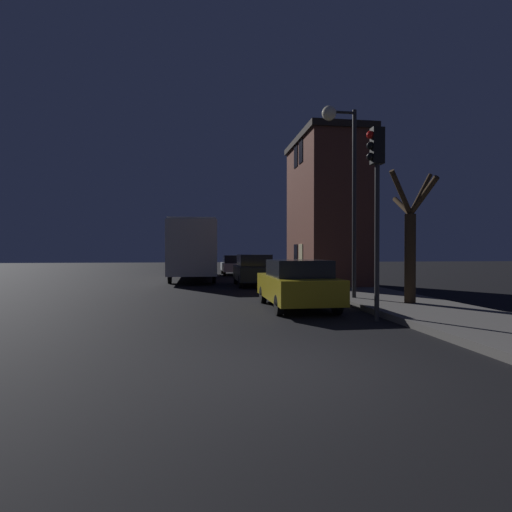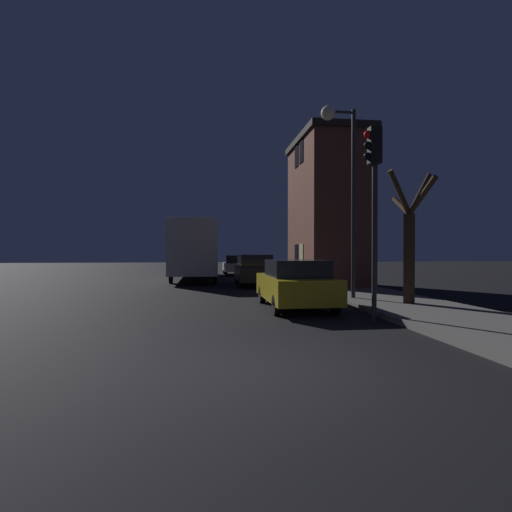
% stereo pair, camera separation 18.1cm
% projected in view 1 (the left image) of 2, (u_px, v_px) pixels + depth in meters
% --- Properties ---
extents(ground_plane, '(120.00, 120.00, 0.00)m').
position_uv_depth(ground_plane, '(286.00, 371.00, 5.82)').
color(ground_plane, black).
extents(brick_building, '(3.14, 5.62, 7.35)m').
position_uv_depth(brick_building, '(326.00, 210.00, 20.17)').
color(brick_building, brown).
rests_on(brick_building, sidewalk).
extents(streetlamp, '(1.22, 0.49, 6.51)m').
position_uv_depth(streetlamp, '(342.00, 159.00, 13.56)').
color(streetlamp, '#28282B').
rests_on(streetlamp, sidewalk).
extents(traffic_light, '(0.43, 0.24, 4.82)m').
position_uv_depth(traffic_light, '(376.00, 184.00, 9.93)').
color(traffic_light, '#28282B').
rests_on(traffic_light, ground).
extents(bare_tree, '(1.81, 2.07, 4.01)m').
position_uv_depth(bare_tree, '(411.00, 239.00, 12.24)').
color(bare_tree, '#382819').
rests_on(bare_tree, sidewalk).
extents(bus, '(2.60, 11.32, 3.51)m').
position_uv_depth(bus, '(193.00, 246.00, 25.54)').
color(bus, beige).
rests_on(bus, ground).
extents(car_near_lane, '(1.83, 4.13, 1.49)m').
position_uv_depth(car_near_lane, '(297.00, 283.00, 12.25)').
color(car_near_lane, olive).
rests_on(car_near_lane, ground).
extents(car_mid_lane, '(1.77, 3.85, 1.59)m').
position_uv_depth(car_mid_lane, '(254.00, 270.00, 20.29)').
color(car_mid_lane, black).
rests_on(car_mid_lane, ground).
extents(car_far_lane, '(1.88, 4.21, 1.47)m').
position_uv_depth(car_far_lane, '(235.00, 265.00, 30.13)').
color(car_far_lane, '#B7BABF').
rests_on(car_far_lane, ground).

